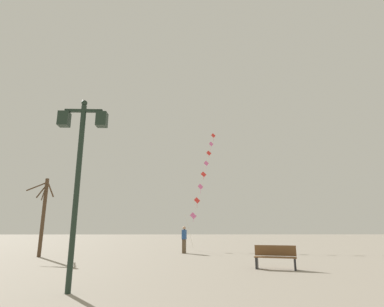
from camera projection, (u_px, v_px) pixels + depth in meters
name	position (u px, v px, depth m)	size (l,w,h in m)	color
ground_plane	(165.00, 253.00, 20.11)	(160.00, 160.00, 0.00)	gray
twin_lantern_lamp_post	(80.00, 154.00, 8.29)	(1.31, 0.28, 5.00)	#1E2D23
kite_train	(204.00, 174.00, 28.14)	(3.43, 10.28, 11.71)	brown
kite_flyer	(184.00, 239.00, 20.34)	(0.33, 0.63, 1.71)	brown
bare_tree	(43.00, 213.00, 18.03)	(1.46, 2.40, 4.45)	#4C3826
park_bench	(275.00, 257.00, 12.16)	(1.66, 0.94, 0.89)	brown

